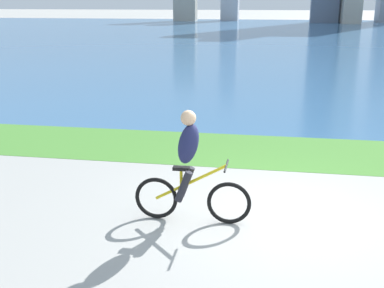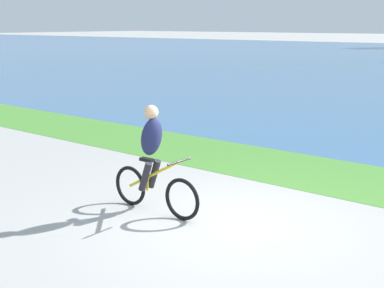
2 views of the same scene
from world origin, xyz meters
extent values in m
plane|color=#9E9E99|center=(0.00, 0.00, 0.00)|extent=(300.00, 300.00, 0.00)
cube|color=#478433|center=(0.00, 3.28, 0.00)|extent=(120.00, 2.46, 0.01)
cube|color=#386693|center=(0.00, 39.95, 0.00)|extent=(300.00, 70.87, 0.00)
torus|color=black|center=(-0.72, -0.36, 0.33)|extent=(0.65, 0.06, 0.65)
torus|color=black|center=(-1.81, -0.36, 0.33)|extent=(0.65, 0.06, 0.65)
cylinder|color=gold|center=(-1.29, -0.36, 0.61)|extent=(1.06, 0.04, 0.61)
cylinder|color=gold|center=(-1.42, -0.36, 0.56)|extent=(0.04, 0.04, 0.48)
cube|color=black|center=(-1.42, -0.36, 0.82)|extent=(0.24, 0.10, 0.05)
cylinder|color=black|center=(-0.77, -0.36, 0.90)|extent=(0.03, 0.52, 0.03)
ellipsoid|color=#1E234C|center=(-1.32, -0.36, 1.20)|extent=(0.40, 0.36, 0.65)
sphere|color=#D8AD84|center=(-1.32, -0.36, 1.58)|extent=(0.22, 0.22, 0.22)
cylinder|color=#26262D|center=(-1.37, -0.26, 0.58)|extent=(0.27, 0.11, 0.49)
cylinder|color=#26262D|center=(-1.37, -0.46, 0.58)|extent=(0.27, 0.11, 0.49)
camera|label=1|loc=(-0.18, -6.78, 3.17)|focal=44.71mm
camera|label=2|loc=(4.11, -6.13, 2.89)|focal=49.51mm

